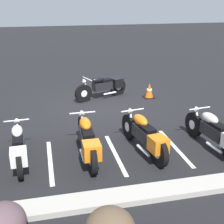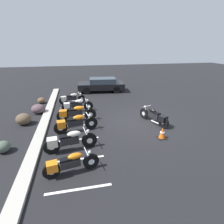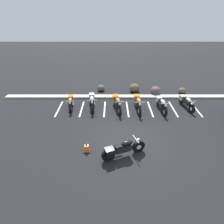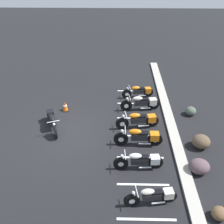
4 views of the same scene
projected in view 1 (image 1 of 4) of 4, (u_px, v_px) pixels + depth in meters
name	position (u px, v px, depth m)	size (l,w,h in m)	color
ground	(98.00, 105.00, 10.96)	(60.00, 60.00, 0.00)	black
motorcycle_black_featured	(104.00, 86.00, 11.63)	(2.07, 0.99, 0.85)	black
parked_bike_1	(215.00, 133.00, 7.67)	(0.69, 2.25, 0.89)	black
parked_bike_2	(145.00, 135.00, 7.53)	(0.74, 2.25, 0.89)	black
parked_bike_3	(87.00, 140.00, 7.27)	(0.65, 2.31, 0.91)	black
parked_bike_4	(18.00, 146.00, 7.05)	(0.59, 2.11, 0.83)	black
concrete_curb	(149.00, 193.00, 6.03)	(18.00, 0.50, 0.12)	#A8A399
landscape_rock_3	(2.00, 224.00, 4.85)	(0.87, 0.76, 0.62)	#574248
traffic_cone	(149.00, 91.00, 11.71)	(0.40, 0.40, 0.56)	black
stall_line_2	(175.00, 147.00, 7.96)	(0.10, 2.10, 0.00)	white
stall_line_3	(115.00, 154.00, 7.63)	(0.10, 2.10, 0.00)	white
stall_line_4	(50.00, 161.00, 7.30)	(0.10, 2.10, 0.00)	white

